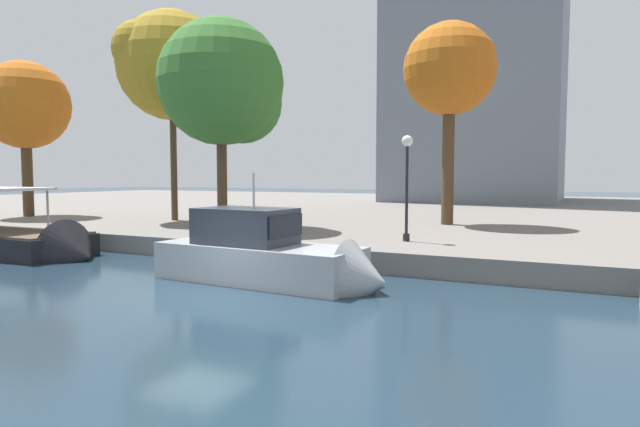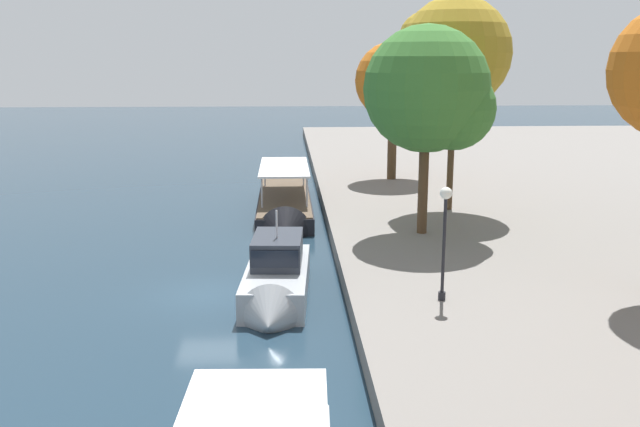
# 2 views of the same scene
# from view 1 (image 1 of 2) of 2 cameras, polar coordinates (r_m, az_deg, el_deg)

# --- Properties ---
(ground_plane) EXTENTS (220.00, 220.00, 0.00)m
(ground_plane) POSITION_cam_1_polar(r_m,az_deg,el_deg) (15.36, -12.87, -8.76)
(ground_plane) COLOR #1E3342
(dock_promenade) EXTENTS (120.00, 55.00, 0.79)m
(dock_promenade) POSITION_cam_1_polar(r_m,az_deg,el_deg) (45.71, 13.98, 0.20)
(dock_promenade) COLOR slate
(dock_promenade) RESTS_ON ground_plane
(motor_yacht_1) EXTENTS (7.87, 2.85, 4.22)m
(motor_yacht_1) POSITION_cam_1_polar(r_m,az_deg,el_deg) (17.07, -5.07, -5.16)
(motor_yacht_1) COLOR #9EA3A8
(motor_yacht_1) RESTS_ON ground_plane
(lamp_post) EXTENTS (0.44, 0.44, 4.15)m
(lamp_post) POSITION_cam_1_polar(r_m,az_deg,el_deg) (21.34, 9.19, 4.37)
(lamp_post) COLOR black
(lamp_post) RESTS_ON dock_promenade
(tree_0) EXTENTS (4.78, 4.78, 10.50)m
(tree_0) POSITION_cam_1_polar(r_m,az_deg,el_deg) (29.77, 13.53, 14.52)
(tree_0) COLOR #4C3823
(tree_0) RESTS_ON dock_promenade
(tree_1) EXTENTS (6.08, 6.31, 10.12)m
(tree_1) POSITION_cam_1_polar(r_m,az_deg,el_deg) (27.47, -10.04, 13.23)
(tree_1) COLOR #4C3823
(tree_1) RESTS_ON dock_promenade
(tree_2) EXTENTS (6.15, 6.15, 11.87)m
(tree_2) POSITION_cam_1_polar(r_m,az_deg,el_deg) (32.66, -15.48, 14.76)
(tree_2) COLOR #4C3823
(tree_2) RESTS_ON dock_promenade
(tree_4) EXTENTS (5.67, 5.53, 9.69)m
(tree_4) POSITION_cam_1_polar(r_m,az_deg,el_deg) (39.32, -28.88, 9.84)
(tree_4) COLOR #4C3823
(tree_4) RESTS_ON dock_promenade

